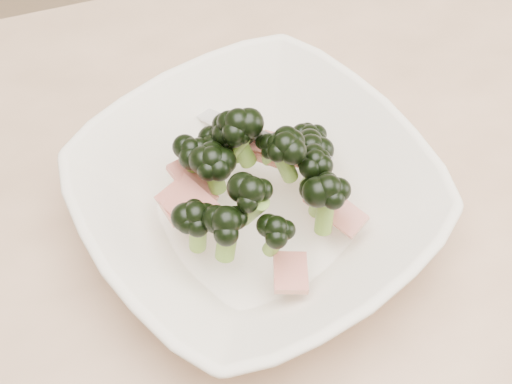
% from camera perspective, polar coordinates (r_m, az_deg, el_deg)
% --- Properties ---
extents(dining_table, '(1.20, 0.80, 0.75)m').
position_cam_1_polar(dining_table, '(0.72, 3.78, -10.07)').
color(dining_table, tan).
rests_on(dining_table, ground).
extents(broccoli_dish, '(0.38, 0.38, 0.12)m').
position_cam_1_polar(broccoli_dish, '(0.62, -0.00, -0.37)').
color(broccoli_dish, beige).
rests_on(broccoli_dish, dining_table).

